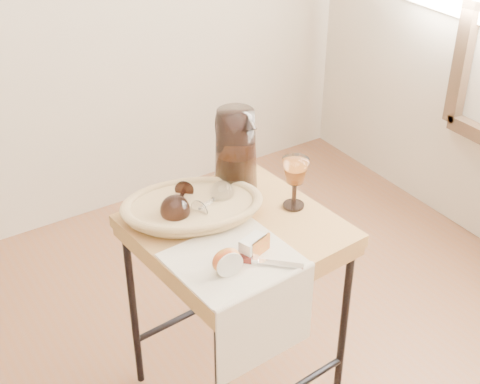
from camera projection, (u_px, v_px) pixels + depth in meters
side_table at (236, 314)px, 2.09m from camera, size 0.56×0.56×0.66m
tea_towel at (233, 260)px, 1.78m from camera, size 0.33×0.30×0.01m
bread_basket at (192, 209)px, 1.94m from camera, size 0.42×0.35×0.05m
goblet_lying_a at (179, 201)px, 1.92m from camera, size 0.16×0.16×0.08m
goblet_lying_b at (212, 200)px, 1.94m from camera, size 0.14×0.11×0.07m
pitcher at (236, 150)px, 2.02m from camera, size 0.23×0.29×0.29m
wine_goblet at (295, 183)px, 1.95m from camera, size 0.09×0.09×0.16m
apple_half at (226, 260)px, 1.71m from camera, size 0.08×0.05×0.07m
apple_wedge at (253, 246)px, 1.78m from camera, size 0.08×0.06×0.05m
table_knife at (258, 260)px, 1.76m from camera, size 0.17×0.16×0.02m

